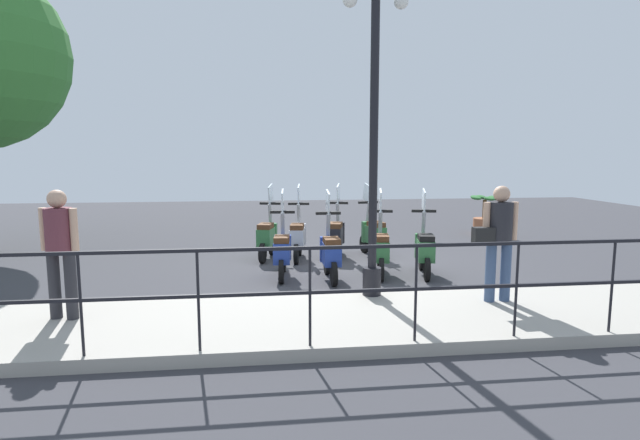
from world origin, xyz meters
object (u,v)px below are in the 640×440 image
(scooter_near_1, at_px, (381,249))
(scooter_far_1, at_px, (336,235))
(scooter_near_2, at_px, (330,252))
(pedestrian_distant, at_px, (60,244))
(scooter_near_0, at_px, (425,249))
(scooter_near_3, at_px, (282,250))
(scooter_far_2, at_px, (298,237))
(potted_palm, at_px, (484,218))
(pedestrian_with_bag, at_px, (498,235))
(scooter_far_0, at_px, (373,234))
(scooter_far_3, at_px, (267,236))
(lamp_post_near, at_px, (374,153))

(scooter_near_1, height_order, scooter_far_1, same)
(scooter_far_1, bearing_deg, scooter_near_2, -175.48)
(pedestrian_distant, relative_size, scooter_near_0, 1.03)
(scooter_near_1, height_order, scooter_near_3, same)
(scooter_near_0, distance_m, scooter_near_3, 2.54)
(scooter_near_1, distance_m, scooter_far_2, 2.04)
(scooter_near_2, relative_size, scooter_far_1, 1.00)
(pedestrian_distant, distance_m, potted_palm, 10.53)
(pedestrian_distant, bearing_deg, scooter_near_3, 144.61)
(scooter_near_2, bearing_deg, scooter_near_3, 71.18)
(pedestrian_with_bag, xyz_separation_m, potted_palm, (6.29, -2.76, -0.63))
(scooter_far_0, relative_size, scooter_far_1, 1.00)
(scooter_near_3, distance_m, scooter_far_2, 1.50)
(scooter_near_1, xyz_separation_m, scooter_far_0, (1.66, -0.25, 0.00))
(scooter_far_3, bearing_deg, lamp_post_near, -141.95)
(scooter_near_2, distance_m, scooter_near_3, 0.86)
(pedestrian_with_bag, distance_m, scooter_far_2, 4.50)
(lamp_post_near, xyz_separation_m, scooter_near_0, (1.62, -1.33, -1.69))
(scooter_near_2, xyz_separation_m, scooter_near_3, (0.27, 0.81, 0.00))
(pedestrian_with_bag, xyz_separation_m, scooter_near_2, (2.00, 2.02, -0.60))
(scooter_near_1, bearing_deg, scooter_near_0, -84.38)
(pedestrian_with_bag, relative_size, pedestrian_distant, 1.00)
(scooter_near_2, height_order, scooter_far_3, same)
(pedestrian_distant, height_order, scooter_far_0, pedestrian_distant)
(scooter_near_0, distance_m, scooter_near_2, 1.72)
(potted_palm, bearing_deg, scooter_far_1, 119.28)
(scooter_far_0, height_order, scooter_far_2, same)
(pedestrian_distant, height_order, scooter_near_2, pedestrian_distant)
(scooter_near_3, xyz_separation_m, scooter_far_2, (1.45, -0.39, 0.00))
(pedestrian_with_bag, xyz_separation_m, scooter_near_0, (2.13, 0.30, -0.60))
(scooter_far_2, bearing_deg, scooter_far_0, -76.02)
(pedestrian_distant, distance_m, scooter_near_3, 3.68)
(lamp_post_near, distance_m, scooter_far_1, 3.72)
(scooter_far_1, relative_size, scooter_far_3, 1.00)
(scooter_near_1, bearing_deg, scooter_far_3, 61.20)
(scooter_near_1, bearing_deg, scooter_far_1, 30.19)
(pedestrian_with_bag, bearing_deg, scooter_far_3, 37.85)
(scooter_near_0, height_order, scooter_near_2, same)
(scooter_far_1, bearing_deg, potted_palm, -44.42)
(potted_palm, xyz_separation_m, scooter_near_3, (-4.01, 5.59, 0.04))
(pedestrian_distant, relative_size, scooter_far_1, 1.03)
(scooter_far_2, bearing_deg, scooter_far_3, 85.87)
(lamp_post_near, height_order, scooter_near_2, lamp_post_near)
(lamp_post_near, distance_m, scooter_far_3, 4.03)
(scooter_far_0, relative_size, scooter_far_2, 1.00)
(pedestrian_distant, relative_size, scooter_far_2, 1.03)
(potted_palm, bearing_deg, scooter_near_1, 136.73)
(pedestrian_distant, xyz_separation_m, scooter_near_2, (2.05, -3.60, -0.60))
(scooter_near_2, relative_size, scooter_near_3, 1.00)
(pedestrian_with_bag, height_order, scooter_near_2, pedestrian_with_bag)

